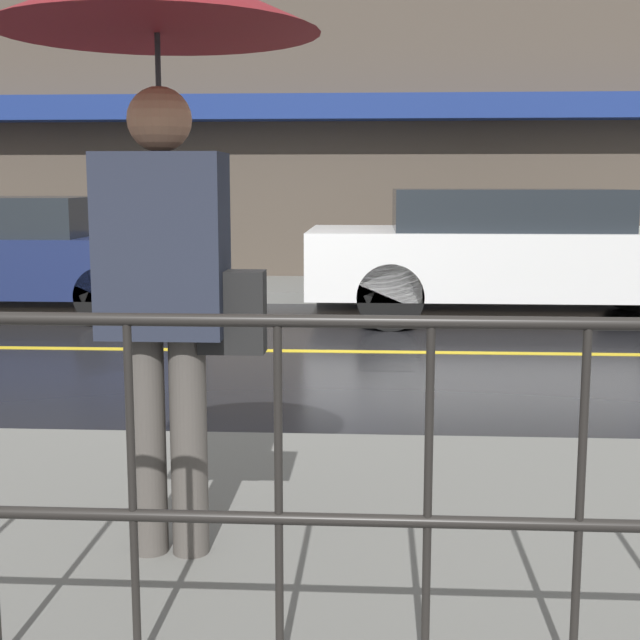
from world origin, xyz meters
TOP-DOWN VIEW (x-y plane):
  - ground_plane at (0.00, 0.00)m, footprint 80.00×80.00m
  - sidewalk_near at (0.00, -4.57)m, footprint 28.00×2.70m
  - sidewalk_far at (0.00, 4.23)m, footprint 28.00×2.02m
  - lane_marking at (0.00, 0.00)m, footprint 25.20×0.12m
  - building_storefront at (0.00, 5.37)m, footprint 28.00×0.85m
  - pedestrian at (0.33, -4.86)m, footprint 1.14×1.14m
  - car_navy at (-3.04, 2.08)m, footprint 3.93×1.78m
  - car_white at (2.70, 2.08)m, footprint 4.74×1.91m

SIDE VIEW (x-z plane):
  - ground_plane at x=0.00m, z-range 0.00..0.00m
  - lane_marking at x=0.00m, z-range 0.00..0.01m
  - sidewalk_near at x=0.00m, z-range 0.00..0.15m
  - sidewalk_far at x=0.00m, z-range 0.00..0.15m
  - car_navy at x=-3.04m, z-range 0.03..1.40m
  - car_white at x=2.70m, z-range 0.04..1.50m
  - pedestrian at x=0.33m, z-range 0.81..2.97m
  - building_storefront at x=0.00m, z-range -0.02..5.87m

